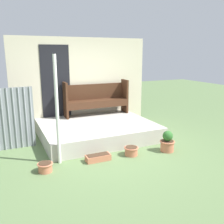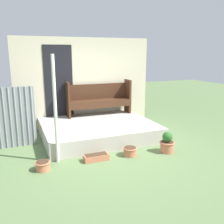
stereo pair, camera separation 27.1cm
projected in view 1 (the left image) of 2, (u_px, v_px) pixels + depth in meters
ground_plane at (113, 152)px, 5.58m from camera, size 24.00×24.00×0.00m
porch_slab at (97, 130)px, 6.56m from camera, size 2.84×2.27×0.37m
house_wall at (81, 83)px, 7.32m from camera, size 4.04×0.08×2.60m
support_post at (57, 111)px, 4.79m from camera, size 0.06×0.06×2.15m
bench at (96, 97)px, 7.32m from camera, size 1.90×0.43×1.00m
flower_pot_left at (45, 167)px, 4.64m from camera, size 0.29×0.29×0.18m
flower_pot_middle at (131, 151)px, 5.39m from camera, size 0.32×0.32×0.19m
flower_pot_right at (167, 142)px, 5.59m from camera, size 0.34×0.34×0.48m
planter_box_rect at (98, 158)px, 5.13m from camera, size 0.51×0.21×0.13m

